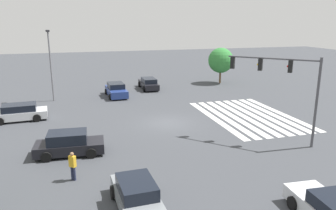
% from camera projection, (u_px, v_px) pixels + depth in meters
% --- Properties ---
extents(ground_plane, '(134.32, 134.32, 0.00)m').
position_uv_depth(ground_plane, '(168.00, 123.00, 27.93)').
color(ground_plane, '#3D3F44').
extents(crosswalk_markings, '(11.58, 7.25, 0.01)m').
position_uv_depth(crosswalk_markings, '(248.00, 116.00, 29.99)').
color(crosswalk_markings, silver).
rests_on(crosswalk_markings, ground_plane).
extents(traffic_signal_mast, '(4.53, 4.53, 6.18)m').
position_uv_depth(traffic_signal_mast, '(284.00, 79.00, 22.50)').
color(traffic_signal_mast, '#47474C').
rests_on(traffic_signal_mast, ground_plane).
extents(car_0, '(2.35, 4.48, 1.53)m').
position_uv_depth(car_0, '(69.00, 144.00, 21.21)').
color(car_0, black).
rests_on(car_0, ground_plane).
extents(car_1, '(4.85, 2.04, 1.42)m').
position_uv_depth(car_1, '(149.00, 84.00, 41.48)').
color(car_1, black).
rests_on(car_1, ground_plane).
extents(car_2, '(4.88, 2.17, 1.43)m').
position_uv_depth(car_2, '(138.00, 198.00, 14.90)').
color(car_2, gray).
rests_on(car_2, ground_plane).
extents(car_3, '(4.88, 2.31, 1.53)m').
position_uv_depth(car_3, '(116.00, 90.00, 37.51)').
color(car_3, navy).
rests_on(car_3, ground_plane).
extents(car_4, '(2.44, 4.77, 1.44)m').
position_uv_depth(car_4, '(19.00, 113.00, 28.46)').
color(car_4, silver).
rests_on(car_4, ground_plane).
extents(pedestrian, '(0.41, 0.41, 1.63)m').
position_uv_depth(pedestrian, '(73.00, 165.00, 17.74)').
color(pedestrian, '#232842').
rests_on(pedestrian, ground_plane).
extents(street_light_pole_a, '(0.80, 0.36, 7.52)m').
position_uv_depth(street_light_pole_a, '(50.00, 59.00, 34.39)').
color(street_light_pole_a, slate).
rests_on(street_light_pole_a, ground_plane).
extents(tree_corner_b, '(3.43, 3.43, 4.86)m').
position_uv_depth(tree_corner_b, '(221.00, 60.00, 44.76)').
color(tree_corner_b, brown).
rests_on(tree_corner_b, ground_plane).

